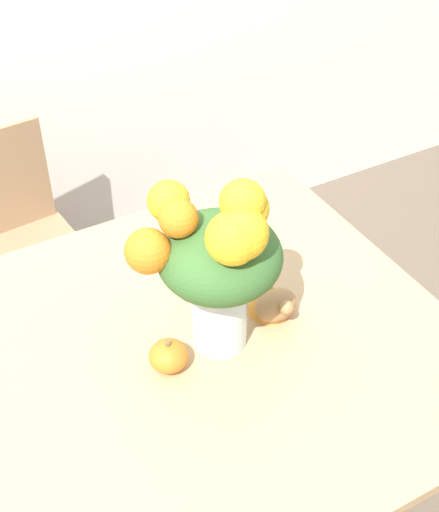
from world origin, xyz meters
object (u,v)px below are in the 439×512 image
at_px(turkey_figurine, 272,300).
at_px(dining_chair_near_window, 19,251).
at_px(flower_vase, 218,260).
at_px(pumpkin, 169,356).

height_order(turkey_figurine, dining_chair_near_window, dining_chair_near_window).
distance_m(flower_vase, dining_chair_near_window, 1.16).
height_order(pumpkin, dining_chair_near_window, dining_chair_near_window).
bearing_deg(flower_vase, pumpkin, -174.32).
distance_m(pumpkin, turkey_figurine, 0.31).
xyz_separation_m(pumpkin, turkey_figurine, (0.31, 0.03, 0.01)).
bearing_deg(turkey_figurine, pumpkin, -173.56).
height_order(pumpkin, turkey_figurine, turkey_figurine).
height_order(flower_vase, dining_chair_near_window, flower_vase).
relative_size(flower_vase, pumpkin, 5.13).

